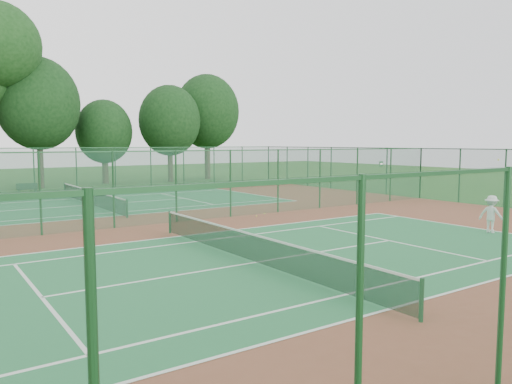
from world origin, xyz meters
The scene contains 15 objects.
ground centered at (0.00, 0.00, 0.00)m, with size 120.00×120.00×0.00m, color #23531A.
red_pad centered at (0.00, 0.00, 0.01)m, with size 40.00×36.00×0.01m, color brown.
court_near centered at (0.00, -9.00, 0.01)m, with size 23.77×10.97×0.01m, color #20673A.
court_far centered at (0.00, 9.00, 0.01)m, with size 23.77×10.97×0.01m, color #21693C.
fence_north centered at (0.00, 18.00, 1.76)m, with size 40.00×0.09×3.50m.
fence_east centered at (20.00, 0.00, 1.76)m, with size 0.09×36.00×3.50m.
fence_divider centered at (0.00, 0.00, 1.76)m, with size 40.00×0.09×3.50m.
tennis_net_near centered at (0.00, -9.00, 0.54)m, with size 0.10×12.90×0.97m.
tennis_net_far centered at (0.00, 9.00, 0.54)m, with size 0.10×12.90×0.97m.
player_near centered at (11.34, -10.29, 0.82)m, with size 1.03×0.59×1.60m, color silver.
bench centered at (-2.15, 17.53, 0.47)m, with size 1.51×0.77×0.90m.
stray_ball_a centered at (5.75, -0.73, 0.04)m, with size 0.07×0.07×0.07m, color #E1ED37.
stray_ball_b centered at (6.60, -0.25, 0.04)m, with size 0.07×0.07×0.07m, color #A9CA2F.
stray_ball_c centered at (-2.87, -0.93, 0.05)m, with size 0.07×0.07×0.07m, color #AECA2F.
evergreen_row centered at (0.50, 24.25, 0.00)m, with size 39.00×5.00×12.00m, color black, non-canonical shape.
Camera 1 is at (-8.80, -21.99, 3.85)m, focal length 35.00 mm.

